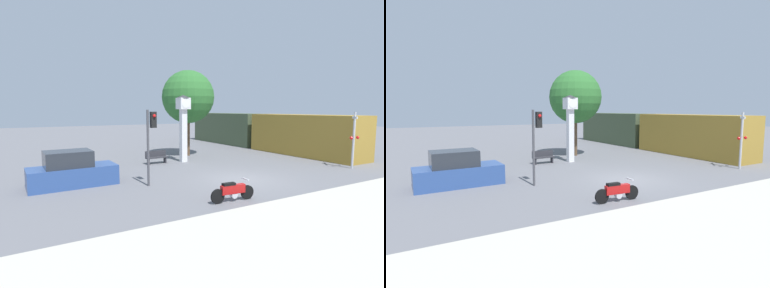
% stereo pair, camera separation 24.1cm
% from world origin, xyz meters
% --- Properties ---
extents(ground_plane, '(120.00, 120.00, 0.00)m').
position_xyz_m(ground_plane, '(0.00, 0.00, 0.00)').
color(ground_plane, slate).
extents(sidewalk_strip, '(36.00, 6.00, 0.10)m').
position_xyz_m(sidewalk_strip, '(0.00, -6.91, 0.05)').
color(sidewalk_strip, '#BCB7A8').
rests_on(sidewalk_strip, ground_plane).
extents(motorcycle, '(2.08, 0.45, 0.92)m').
position_xyz_m(motorcycle, '(-2.88, -2.91, 0.44)').
color(motorcycle, black).
rests_on(motorcycle, ground_plane).
extents(clock_tower, '(0.98, 0.98, 4.88)m').
position_xyz_m(clock_tower, '(-0.09, 6.57, 3.19)').
color(clock_tower, white).
rests_on(clock_tower, ground_plane).
extents(freight_train, '(2.80, 20.89, 3.40)m').
position_xyz_m(freight_train, '(10.37, 9.75, 1.70)').
color(freight_train, olive).
rests_on(freight_train, ground_plane).
extents(traffic_light, '(0.50, 0.35, 3.83)m').
position_xyz_m(traffic_light, '(-4.81, 1.27, 2.65)').
color(traffic_light, '#47474C').
rests_on(traffic_light, ground_plane).
extents(railroad_crossing_signal, '(0.90, 0.82, 3.67)m').
position_xyz_m(railroad_crossing_signal, '(8.27, -1.19, 2.01)').
color(railroad_crossing_signal, '#B7B7BC').
rests_on(railroad_crossing_signal, ground_plane).
extents(street_tree, '(4.32, 4.32, 7.03)m').
position_xyz_m(street_tree, '(1.68, 9.02, 4.85)').
color(street_tree, brown).
rests_on(street_tree, ground_plane).
extents(bench, '(1.60, 0.44, 0.92)m').
position_xyz_m(bench, '(-2.13, 6.87, 0.49)').
color(bench, '#2D2D33').
rests_on(bench, ground_plane).
extents(parked_car, '(4.26, 1.95, 1.80)m').
position_xyz_m(parked_car, '(-8.31, 3.21, 0.75)').
color(parked_car, '#2D4C8C').
rests_on(parked_car, ground_plane).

